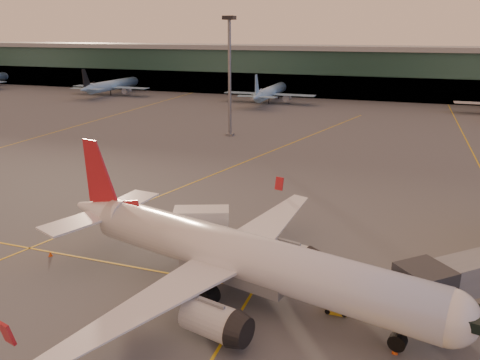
% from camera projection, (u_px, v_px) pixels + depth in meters
% --- Properties ---
extents(ground, '(600.00, 600.00, 0.00)m').
position_uv_depth(ground, '(181.00, 308.00, 39.98)').
color(ground, '#4C4F54').
rests_on(ground, ground).
extents(taxi_markings, '(100.12, 173.00, 0.01)m').
position_uv_depth(taxi_markings, '(255.00, 165.00, 82.29)').
color(taxi_markings, gold).
rests_on(taxi_markings, ground).
extents(terminal, '(400.00, 20.00, 17.60)m').
position_uv_depth(terminal, '(357.00, 72.00, 164.86)').
color(terminal, '#19382D').
rests_on(terminal, ground).
extents(mast_west_near, '(2.40, 2.40, 25.60)m').
position_uv_depth(mast_west_near, '(230.00, 68.00, 101.07)').
color(mast_west_near, slate).
rests_on(mast_west_near, ground).
extents(distant_aircraft_row, '(225.00, 34.00, 13.00)m').
position_uv_depth(distant_aircraft_row, '(191.00, 99.00, 162.93)').
color(distant_aircraft_row, '#81B1D9').
rests_on(distant_aircraft_row, ground).
extents(main_airplane, '(39.56, 36.02, 12.08)m').
position_uv_depth(main_airplane, '(234.00, 256.00, 40.71)').
color(main_airplane, white).
rests_on(main_airplane, ground).
extents(catering_truck, '(6.37, 4.44, 4.55)m').
position_uv_depth(catering_truck, '(202.00, 226.00, 50.28)').
color(catering_truck, '#B8321A').
rests_on(catering_truck, ground).
extents(gpu_cart, '(1.84, 1.10, 1.05)m').
position_uv_depth(gpu_cart, '(337.00, 307.00, 39.19)').
color(gpu_cart, gold).
rests_on(gpu_cart, ground).
extents(cone_tail, '(0.42, 0.42, 0.54)m').
position_uv_depth(cone_tail, '(50.00, 254.00, 49.08)').
color(cone_tail, '#DF480B').
rests_on(cone_tail, ground).
extents(cone_wing_left, '(0.48, 0.48, 0.61)m').
position_uv_depth(cone_wing_left, '(277.00, 219.00, 57.95)').
color(cone_wing_left, '#DF480B').
rests_on(cone_wing_left, ground).
extents(cone_fwd, '(0.47, 0.47, 0.59)m').
position_uv_depth(cone_fwd, '(395.00, 350.00, 34.28)').
color(cone_fwd, '#DF480B').
rests_on(cone_fwd, ground).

